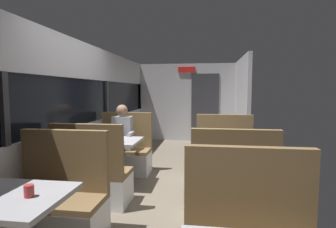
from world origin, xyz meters
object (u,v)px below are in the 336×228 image
(bench_mid_window_facing_end, at_px, (93,180))
(coffee_cup_primary, at_px, (29,191))
(bench_rear_aisle_facing_end, at_px, (233,193))
(bench_rear_aisle_facing_entry, at_px, (224,161))
(bench_near_window_facing_entry, at_px, (58,208))
(coffee_cup_secondary, at_px, (121,139))
(seated_passenger, at_px, (123,144))
(dining_table_mid_window, at_px, (111,146))
(dining_table_rear_aisle, at_px, (228,153))
(dining_table_near_window, at_px, (5,208))
(bench_mid_window_facing_entry, at_px, (125,155))

(bench_mid_window_facing_end, distance_m, coffee_cup_primary, 1.63)
(bench_rear_aisle_facing_end, relative_size, coffee_cup_primary, 12.22)
(bench_rear_aisle_facing_entry, bearing_deg, bench_near_window_facing_entry, -131.22)
(bench_mid_window_facing_end, height_order, coffee_cup_secondary, bench_mid_window_facing_end)
(bench_near_window_facing_entry, distance_m, seated_passenger, 2.18)
(dining_table_mid_window, height_order, seated_passenger, seated_passenger)
(dining_table_mid_window, distance_m, bench_rear_aisle_facing_end, 2.03)
(bench_near_window_facing_entry, bearing_deg, dining_table_mid_window, 90.00)
(dining_table_mid_window, bearing_deg, bench_rear_aisle_facing_entry, 15.59)
(bench_rear_aisle_facing_entry, bearing_deg, coffee_cup_secondary, -157.13)
(dining_table_rear_aisle, xyz_separation_m, bench_rear_aisle_facing_end, (0.00, -0.70, -0.31))
(dining_table_near_window, height_order, bench_mid_window_facing_entry, bench_mid_window_facing_entry)
(bench_rear_aisle_facing_entry, bearing_deg, bench_rear_aisle_facing_end, -90.00)
(bench_near_window_facing_entry, distance_m, coffee_cup_primary, 0.86)
(bench_rear_aisle_facing_end, relative_size, bench_rear_aisle_facing_entry, 1.00)
(dining_table_near_window, relative_size, dining_table_mid_window, 1.00)
(dining_table_near_window, distance_m, dining_table_rear_aisle, 2.72)
(bench_mid_window_facing_entry, xyz_separation_m, bench_rear_aisle_facing_end, (1.79, -1.60, 0.00))
(dining_table_near_window, bearing_deg, bench_rear_aisle_facing_end, 36.89)
(bench_near_window_facing_entry, height_order, bench_mid_window_facing_end, same)
(bench_near_window_facing_entry, bearing_deg, bench_rear_aisle_facing_end, 19.79)
(dining_table_near_window, bearing_deg, bench_mid_window_facing_end, 90.00)
(dining_table_mid_window, xyz_separation_m, coffee_cup_secondary, (0.21, -0.17, 0.15))
(dining_table_mid_window, distance_m, dining_table_rear_aisle, 1.80)
(bench_near_window_facing_entry, height_order, dining_table_rear_aisle, bench_near_window_facing_entry)
(dining_table_near_window, height_order, dining_table_rear_aisle, same)
(bench_near_window_facing_entry, bearing_deg, dining_table_near_window, -90.00)
(dining_table_rear_aisle, relative_size, bench_rear_aisle_facing_entry, 0.82)
(bench_rear_aisle_facing_entry, height_order, coffee_cup_primary, bench_rear_aisle_facing_entry)
(dining_table_mid_window, distance_m, coffee_cup_secondary, 0.31)
(dining_table_rear_aisle, distance_m, coffee_cup_primary, 2.59)
(dining_table_mid_window, relative_size, dining_table_rear_aisle, 1.00)
(bench_near_window_facing_entry, bearing_deg, coffee_cup_secondary, 81.18)
(bench_rear_aisle_facing_end, xyz_separation_m, seated_passenger, (-1.79, 1.53, 0.21))
(dining_table_near_window, distance_m, coffee_cup_primary, 0.25)
(dining_table_mid_window, xyz_separation_m, coffee_cup_primary, (0.21, -2.25, 0.15))
(dining_table_rear_aisle, height_order, bench_rear_aisle_facing_end, bench_rear_aisle_facing_end)
(dining_table_mid_window, relative_size, coffee_cup_primary, 10.00)
(dining_table_rear_aisle, bearing_deg, dining_table_near_window, -131.22)
(coffee_cup_secondary, bearing_deg, bench_mid_window_facing_entry, 103.88)
(dining_table_rear_aisle, height_order, coffee_cup_secondary, coffee_cup_secondary)
(bench_rear_aisle_facing_end, distance_m, coffee_cup_secondary, 1.80)
(bench_mid_window_facing_end, bearing_deg, dining_table_mid_window, 90.00)
(bench_mid_window_facing_entry, bearing_deg, coffee_cup_primary, -86.02)
(bench_rear_aisle_facing_entry, height_order, coffee_cup_secondary, bench_rear_aisle_facing_entry)
(bench_near_window_facing_entry, height_order, bench_rear_aisle_facing_end, same)
(dining_table_rear_aisle, distance_m, coffee_cup_secondary, 1.58)
(seated_passenger, bearing_deg, dining_table_rear_aisle, -24.80)
(coffee_cup_secondary, bearing_deg, bench_near_window_facing_entry, -98.82)
(dining_table_rear_aisle, bearing_deg, coffee_cup_primary, -127.75)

